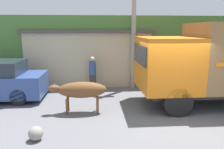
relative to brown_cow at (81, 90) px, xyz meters
The scene contains 7 objects.
ground_plane 3.24m from the brown_cow, 10.28° to the right, with size 60.00×60.00×0.00m, color slate.
hillside_embankment 7.52m from the brown_cow, 65.63° to the left, with size 32.00×6.61×3.60m.
building_backdrop 4.64m from the brown_cow, 87.75° to the left, with size 6.63×2.70×2.90m.
brown_cow is the anchor object (origin of this frame).
pedestrian_on_hill 2.93m from the brown_cow, 82.47° to the left, with size 0.42×0.42×1.65m.
utility_pole 4.74m from the brown_cow, 53.19° to the left, with size 0.90×0.21×6.47m.
roadside_rock 2.31m from the brown_cow, 119.96° to the right, with size 0.39×0.39×0.39m.
Camera 1 is at (-2.56, -6.92, 2.95)m, focal length 35.00 mm.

